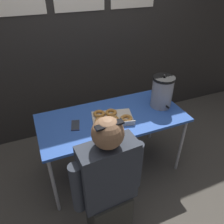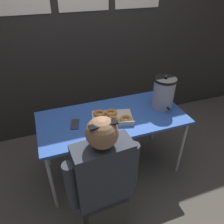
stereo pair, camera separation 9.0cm
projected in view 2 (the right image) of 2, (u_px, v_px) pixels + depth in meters
name	position (u px, v px, depth m)	size (l,w,h in m)	color
ground_plane	(112.00, 167.00, 2.60)	(12.00, 12.00, 0.00)	#4C473F
back_wall	(85.00, 35.00, 2.65)	(6.00, 0.11, 2.59)	#282623
folding_table	(112.00, 121.00, 2.22)	(1.47, 0.69, 0.74)	#2D56B2
donut_box	(111.00, 118.00, 2.14)	(0.45, 0.36, 0.05)	beige
coffee_urn	(164.00, 93.00, 2.25)	(0.22, 0.25, 0.36)	#939399
cell_phone	(75.00, 124.00, 2.08)	(0.12, 0.17, 0.01)	#2D334C
person_seated	(104.00, 187.00, 1.67)	(0.57, 0.25, 1.23)	#33332D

